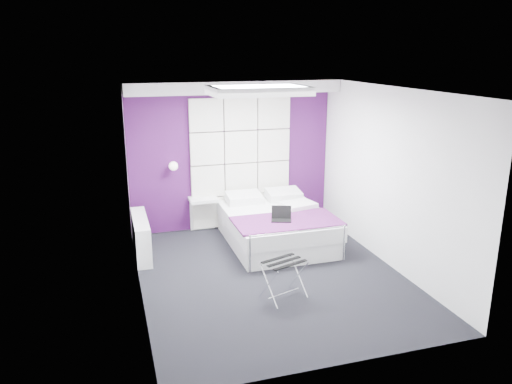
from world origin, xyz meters
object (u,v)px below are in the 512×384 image
(laptop, at_px, (280,217))
(radiator, at_px, (141,236))
(bed, at_px, (276,226))
(luggage_rack, at_px, (284,279))
(wall_lamp, at_px, (173,165))
(nightstand, at_px, (203,199))

(laptop, bearing_deg, radiator, -175.52)
(radiator, distance_m, bed, 2.17)
(radiator, distance_m, luggage_rack, 2.57)
(wall_lamp, xyz_separation_m, nightstand, (0.49, -0.04, -0.62))
(nightstand, relative_size, luggage_rack, 0.94)
(wall_lamp, relative_size, laptop, 0.50)
(luggage_rack, bearing_deg, laptop, 53.41)
(radiator, xyz_separation_m, nightstand, (1.13, 0.72, 0.30))
(wall_lamp, relative_size, radiator, 0.12)
(nightstand, distance_m, laptop, 1.62)
(luggage_rack, distance_m, laptop, 1.50)
(bed, xyz_separation_m, nightstand, (-1.04, 0.86, 0.30))
(bed, xyz_separation_m, laptop, (-0.09, -0.44, 0.32))
(luggage_rack, bearing_deg, bed, 54.94)
(bed, height_order, nightstand, bed)
(wall_lamp, height_order, nightstand, wall_lamp)
(radiator, distance_m, nightstand, 1.37)
(nightstand, distance_m, luggage_rack, 2.76)
(wall_lamp, xyz_separation_m, laptop, (1.44, -1.34, -0.61))
(bed, relative_size, nightstand, 4.04)
(radiator, relative_size, laptop, 3.96)
(bed, bearing_deg, wall_lamp, 149.37)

